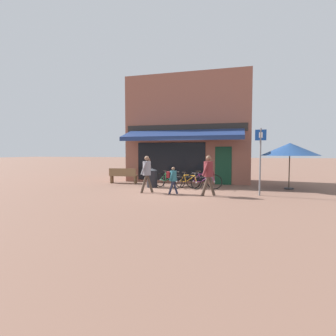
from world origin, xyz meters
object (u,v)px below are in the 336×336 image
Objects in this scene: bicycle_orange at (188,181)px; litter_bin at (152,178)px; parking_sign at (260,155)px; cafe_parasol at (290,149)px; pedestrian_second_adult at (208,171)px; park_bench at (123,175)px; bicycle_green at (168,180)px; pedestrian_adult at (147,170)px; pedestrian_child at (173,177)px; bicycle_purple at (204,181)px.

litter_bin reaches higher than bicycle_orange.
parking_sign is 1.03× the size of cafe_parasol.
pedestrian_second_adult is 1.02× the size of park_bench.
litter_bin is (-1.84, -0.08, 0.12)m from bicycle_orange.
cafe_parasol is (4.77, 1.04, 1.56)m from bicycle_orange.
cafe_parasol is at bearing 37.71° from bicycle_green.
parking_sign is at bearing -1.64° from pedestrian_adult.
cafe_parasol is at bearing 40.35° from pedestrian_second_adult.
parking_sign is (3.58, 0.55, 0.96)m from pedestrian_child.
bicycle_purple is at bearing 51.49° from pedestrian_child.
pedestrian_adult is at bearing -141.05° from bicycle_purple.
bicycle_green is at bearing -25.45° from park_bench.
park_bench is (-3.01, 1.13, 0.08)m from bicycle_green.
park_bench is (-2.53, 2.95, -0.54)m from pedestrian_adult.
parking_sign reaches higher than park_bench.
bicycle_purple is at bearing 103.42° from pedestrian_second_adult.
bicycle_purple is 4.41m from cafe_parasol.
pedestrian_child reaches higher than bicycle_orange.
pedestrian_adult is at bearing -155.34° from cafe_parasol.
litter_bin is 5.39m from parking_sign.
parking_sign reaches higher than pedestrian_second_adult.
park_bench is (-4.80, 1.14, 0.07)m from bicycle_purple.
bicycle_purple is at bearing 22.70° from bicycle_orange.
cafe_parasol is (1.51, 2.36, 0.25)m from parking_sign.
pedestrian_second_adult is 0.62× the size of cafe_parasol.
parking_sign is (5.11, -1.23, 1.19)m from litter_bin.
parking_sign is (4.28, -1.31, 1.29)m from bicycle_green.
cafe_parasol reaches higher than litter_bin.
park_bench is (-3.70, 2.98, -0.25)m from pedestrian_child.
pedestrian_adult reaches higher than bicycle_purple.
parking_sign is at bearing 0.86° from pedestrian_child.
parking_sign is (2.49, -1.29, 1.28)m from bicycle_purple.
pedestrian_adult is (-0.48, -1.83, 0.61)m from bicycle_green.
bicycle_orange is at bearing 122.59° from pedestrian_second_adult.
bicycle_purple is 1.08× the size of pedestrian_adult.
cafe_parasol is at bearing 36.63° from bicycle_orange.
pedestrian_adult reaches higher than pedestrian_child.
bicycle_purple is at bearing -18.32° from park_bench.
litter_bin is at bearing -178.33° from bicycle_purple.
parking_sign is at bearing -13.57° from litter_bin.
litter_bin is at bearing 166.43° from parking_sign.
pedestrian_second_adult is (1.54, -0.08, 0.29)m from pedestrian_child.
bicycle_purple reaches higher than bicycle_green.
bicycle_purple is (0.78, -0.02, 0.03)m from bicycle_orange.
litter_bin is at bearing -147.31° from bicycle_green.
pedestrian_adult is at bearing 178.09° from pedestrian_second_adult.
park_bench is at bearing 122.66° from pedestrian_adult.
bicycle_orange is at bearing 158.06° from parking_sign.
pedestrian_second_adult is (2.72, -0.10, 0.00)m from pedestrian_adult.
bicycle_orange is at bearing 72.63° from pedestrian_child.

